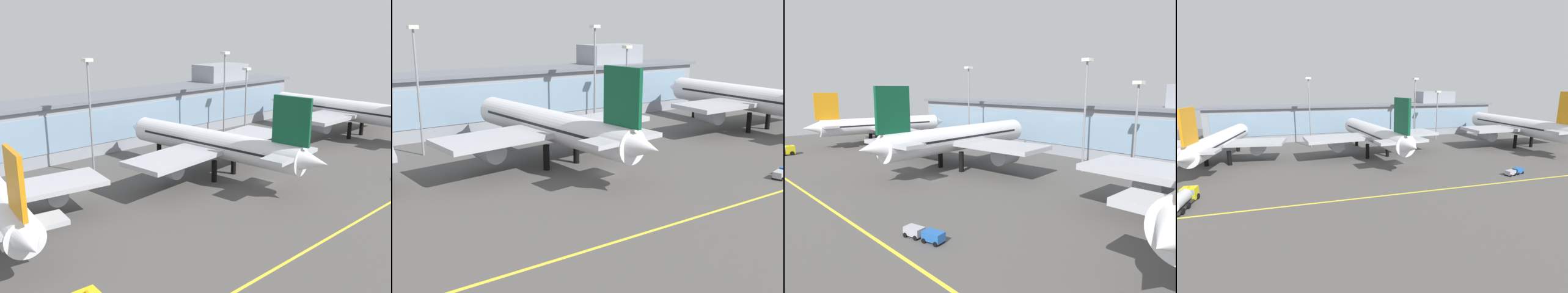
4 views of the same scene
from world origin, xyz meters
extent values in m
plane|color=#514F4C|center=(0.00, 0.00, 0.00)|extent=(180.00, 180.00, 0.00)
cube|color=yellow|center=(0.00, -22.00, 0.01)|extent=(144.00, 0.50, 0.01)
cube|color=#9399A3|center=(0.00, 46.25, 6.55)|extent=(119.35, 12.00, 13.11)
cube|color=#84A3BC|center=(0.00, 40.20, 7.21)|extent=(114.58, 0.20, 8.39)
cube|color=slate|center=(0.00, 46.25, 13.51)|extent=(122.35, 14.00, 0.80)
cylinder|color=black|center=(-51.94, 11.73, 2.01)|extent=(1.10, 1.10, 4.03)
cylinder|color=black|center=(-45.95, 10.94, 2.01)|extent=(1.10, 1.10, 4.03)
cylinder|color=black|center=(-46.66, 28.67, 2.01)|extent=(1.10, 1.10, 4.03)
cylinder|color=white|center=(-48.55, 14.35, 6.29)|extent=(9.97, 38.35, 5.03)
cone|color=white|center=(-45.86, 34.69, 6.29)|extent=(5.33, 5.12, 4.78)
cone|color=white|center=(-51.27, -6.24, 6.67)|extent=(4.97, 6.05, 4.28)
cube|color=#84A3BC|center=(-46.26, 31.69, 7.17)|extent=(4.20, 3.99, 1.51)
cube|color=black|center=(-48.55, 14.35, 6.67)|extent=(9.22, 32.33, 0.40)
cube|color=#B7BAC1|center=(-48.55, 14.35, 5.66)|extent=(35.77, 13.61, 0.81)
cylinder|color=#999EA8|center=(-58.05, 16.98, 3.68)|extent=(4.14, 5.36, 3.52)
cylinder|color=#999EA8|center=(-38.69, 14.43, 3.68)|extent=(4.14, 5.36, 3.52)
cube|color=orange|center=(-50.74, -2.23, 12.84)|extent=(1.49, 6.86, 8.05)
cube|color=#B7BAC1|center=(-50.74, -2.23, 7.05)|extent=(11.61, 5.61, 0.64)
cylinder|color=black|center=(-7.50, 7.55, 2.23)|extent=(1.10, 1.10, 4.45)
cylinder|color=black|center=(-0.86, 8.32, 2.23)|extent=(1.10, 1.10, 4.45)
cylinder|color=black|center=(-6.40, 27.01, 2.23)|extent=(1.10, 1.10, 4.45)
cylinder|color=silver|center=(-4.56, 11.25, 6.96)|extent=(10.35, 42.11, 5.57)
cone|color=silver|center=(-7.17, 33.64, 6.96)|extent=(5.83, 5.59, 5.29)
cone|color=silver|center=(-1.93, -11.42, 7.38)|extent=(5.41, 6.63, 4.73)
cube|color=#84A3BC|center=(-6.78, 30.32, 7.93)|extent=(4.60, 4.35, 1.67)
cube|color=black|center=(-4.56, 11.25, 7.38)|extent=(9.63, 35.48, 0.45)
cube|color=#B7BAC1|center=(-4.56, 11.25, 6.26)|extent=(42.88, 14.80, 0.89)
cylinder|color=#999EA8|center=(-16.42, 11.38, 4.06)|extent=(4.50, 5.84, 3.90)
cylinder|color=#999EA8|center=(6.94, 14.10, 4.06)|extent=(4.50, 5.84, 3.90)
cube|color=#0C4C2D|center=(-2.44, -7.00, 14.20)|extent=(1.53, 7.54, 8.91)
cube|color=#B7BAC1|center=(-2.44, -7.00, 7.80)|extent=(13.88, 6.11, 0.71)
cone|color=white|center=(49.74, -13.67, 7.86)|extent=(5.08, 6.56, 5.04)
cylinder|color=#999EA8|center=(38.41, 12.42, 4.33)|extent=(4.19, 5.86, 4.15)
cylinder|color=black|center=(-49.74, -13.38, 0.55)|extent=(0.36, 1.12, 1.10)
cylinder|color=black|center=(-47.14, -13.52, 0.55)|extent=(0.36, 1.12, 1.10)
cube|color=yellow|center=(-48.45, -13.72, 1.40)|extent=(2.73, 2.48, 2.20)
cube|color=#84A3BC|center=(-48.45, -13.72, 1.88)|extent=(2.63, 2.57, 0.88)
cube|color=orange|center=(-48.45, -13.72, 2.62)|extent=(0.30, 0.40, 0.20)
cylinder|color=black|center=(25.52, -16.35, 0.30)|extent=(0.63, 0.34, 0.60)
cylinder|color=black|center=(25.89, -17.81, 0.30)|extent=(0.63, 0.34, 0.60)
cylinder|color=black|center=(23.76, -16.81, 0.30)|extent=(0.63, 0.34, 0.60)
cylinder|color=black|center=(24.13, -18.26, 0.30)|extent=(0.63, 0.34, 0.60)
cube|color=#235BB2|center=(24.82, -17.31, 0.85)|extent=(2.89, 2.10, 1.10)
cylinder|color=black|center=(22.45, -17.14, 0.30)|extent=(0.63, 0.32, 0.60)
cylinder|color=black|center=(22.82, -18.59, 0.30)|extent=(0.63, 0.32, 0.60)
cylinder|color=black|center=(20.82, -17.56, 0.30)|extent=(0.63, 0.32, 0.60)
cylinder|color=black|center=(21.19, -19.01, 0.30)|extent=(0.63, 0.32, 0.60)
cube|color=#A8A8B2|center=(21.82, -18.08, 0.80)|extent=(2.70, 2.05, 1.00)
cube|color=#2D2D33|center=(23.27, -17.70, 0.45)|extent=(0.61, 0.25, 0.08)
cylinder|color=gray|center=(16.95, 28.35, 11.90)|extent=(0.44, 0.44, 23.80)
cube|color=silver|center=(16.95, 28.35, 24.15)|extent=(1.80, 1.80, 0.70)
cylinder|color=gray|center=(27.48, 29.87, 9.49)|extent=(0.44, 0.44, 18.97)
cube|color=silver|center=(27.48, 29.87, 19.32)|extent=(1.80, 1.80, 0.70)
cylinder|color=gray|center=(-22.59, 29.33, 11.89)|extent=(0.44, 0.44, 23.79)
cube|color=silver|center=(-22.59, 29.33, 24.14)|extent=(1.80, 1.80, 0.70)
camera|label=1|loc=(-68.70, -53.16, 30.55)|focal=40.92mm
camera|label=2|loc=(-46.01, -62.93, 24.66)|focal=44.12mm
camera|label=3|loc=(57.97, -40.26, 18.35)|focal=32.56mm
camera|label=4|loc=(-28.79, -72.31, 21.42)|focal=25.95mm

